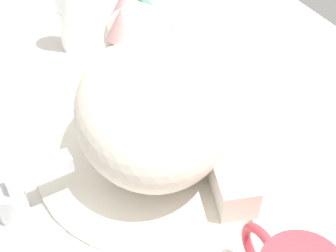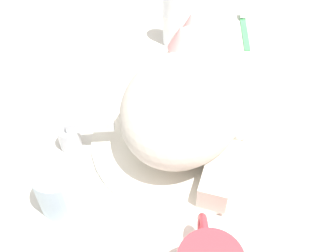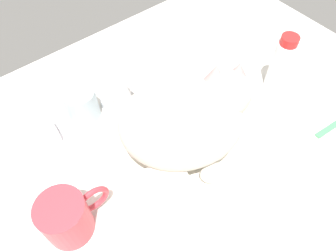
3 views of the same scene
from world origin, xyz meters
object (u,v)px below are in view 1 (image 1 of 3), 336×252
Objects in this scene: cat at (154,101)px; toothpaste_bottle at (71,11)px; faucet at (19,197)px; toothbrush at (152,8)px.

cat reaches higher than toothpaste_bottle.
cat reaches higher than faucet.
cat is 35.00cm from toothbrush.
faucet is 1.04× the size of toothbrush.
faucet is at bearing 132.32° from toothbrush.
cat is (0.73, -17.87, 5.87)cm from faucet.
toothpaste_bottle is at bearing -0.08° from cat.
toothpaste_bottle is 1.05× the size of toothbrush.
cat is 2.23× the size of toothbrush.
toothbrush is (30.82, -33.85, -2.15)cm from faucet.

